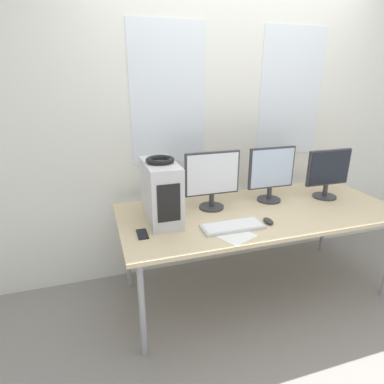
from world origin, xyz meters
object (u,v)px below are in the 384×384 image
monitor_main (212,178)px  mouse (268,221)px  keyboard (232,226)px  monitor_right_near (271,173)px  cell_phone (142,234)px  pc_tower (161,192)px  headphones (160,160)px  monitor_right_far (328,172)px

monitor_main → mouse: (0.28, -0.37, -0.22)m
keyboard → mouse: bearing=-1.3°
monitor_right_near → cell_phone: size_ratio=3.20×
pc_tower → cell_phone: 0.33m
cell_phone → monitor_right_near: bearing=15.4°
headphones → cell_phone: headphones is taller
pc_tower → monitor_right_near: bearing=5.9°
pc_tower → monitor_right_far: pc_tower is taller
pc_tower → monitor_right_near: size_ratio=1.02×
keyboard → monitor_right_far: bearing=16.8°
monitor_main → headphones: bearing=-167.9°
monitor_main → keyboard: monitor_main is taller
mouse → keyboard: bearing=178.7°
monitor_main → monitor_right_far: 0.98m
monitor_right_near → mouse: (-0.22, -0.37, -0.22)m
mouse → monitor_main: bearing=126.8°
headphones → monitor_right_far: bearing=0.7°
pc_tower → headphones: size_ratio=2.34×
monitor_main → mouse: size_ratio=4.37×
pc_tower → monitor_main: bearing=12.2°
cell_phone → monitor_main: bearing=26.5°
monitor_right_near → monitor_right_far: monitor_right_near is taller
keyboard → mouse: (0.27, -0.01, 0.00)m
headphones → monitor_right_near: size_ratio=0.43×
monitor_right_near → keyboard: (-0.49, -0.37, -0.23)m
pc_tower → monitor_main: 0.42m
keyboard → mouse: size_ratio=4.16×
monitor_main → monitor_right_near: 0.50m
monitor_right_near → monitor_right_far: 0.49m
keyboard → headphones: bearing=146.5°
cell_phone → pc_tower: bearing=48.8°
headphones → mouse: headphones is taller
monitor_right_near → monitor_right_far: bearing=-8.9°
monitor_right_far → cell_phone: (-1.56, -0.21, -0.21)m
mouse → headphones: bearing=157.6°
monitor_right_far → monitor_right_near: bearing=171.1°
pc_tower → keyboard: pc_tower is taller
pc_tower → cell_phone: size_ratio=3.26×
keyboard → monitor_right_near: bearing=36.9°
pc_tower → headphones: headphones is taller
pc_tower → mouse: pc_tower is taller
headphones → keyboard: headphones is taller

